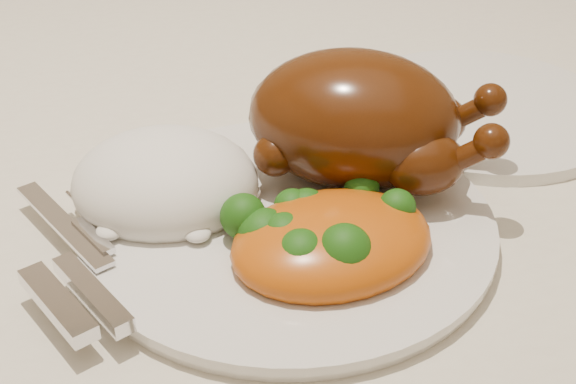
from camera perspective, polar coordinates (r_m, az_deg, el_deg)
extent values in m
cube|color=brown|center=(0.58, -7.32, -1.57)|extent=(1.60, 0.90, 0.04)
cube|color=beige|center=(0.56, -7.49, 0.44)|extent=(1.72, 1.02, 0.01)
cube|color=beige|center=(1.06, -9.61, 11.18)|extent=(1.72, 0.01, 0.18)
cylinder|color=silver|center=(0.50, 0.00, -2.43)|extent=(0.27, 0.27, 0.01)
cylinder|color=silver|center=(0.66, 13.53, 5.75)|extent=(0.28, 0.28, 0.01)
ellipsoid|color=#4D2008|center=(0.52, 4.66, 5.24)|extent=(0.17, 0.15, 0.09)
ellipsoid|color=#4D2008|center=(0.51, 3.81, 6.89)|extent=(0.08, 0.07, 0.04)
ellipsoid|color=#4D2008|center=(0.50, 9.64, 2.00)|extent=(0.05, 0.04, 0.04)
sphere|color=#4D2008|center=(0.49, 14.27, 3.51)|extent=(0.02, 0.02, 0.02)
ellipsoid|color=#4D2008|center=(0.55, 9.97, 4.95)|extent=(0.05, 0.04, 0.04)
sphere|color=#4D2008|center=(0.54, 14.19, 6.37)|extent=(0.02, 0.02, 0.02)
sphere|color=#4D2008|center=(0.51, -0.93, 2.67)|extent=(0.03, 0.03, 0.03)
sphere|color=#4D2008|center=(0.56, 0.44, 5.91)|extent=(0.03, 0.03, 0.03)
ellipsoid|color=white|center=(0.52, -8.71, 0.63)|extent=(0.14, 0.13, 0.06)
ellipsoid|color=#B94D0B|center=(0.46, 3.15, -3.67)|extent=(0.14, 0.12, 0.04)
ellipsoid|color=#B94D0B|center=(0.48, 6.63, -2.49)|extent=(0.06, 0.05, 0.03)
ellipsoid|color=#0B3709|center=(0.48, 0.31, -1.05)|extent=(0.02, 0.02, 0.02)
ellipsoid|color=#0B3709|center=(0.44, 4.87, -5.42)|extent=(0.02, 0.02, 0.02)
ellipsoid|color=#0B3709|center=(0.47, 1.31, -2.82)|extent=(0.03, 0.03, 0.03)
ellipsoid|color=#0B3709|center=(0.46, -1.69, -2.85)|extent=(0.03, 0.03, 0.03)
ellipsoid|color=#0B3709|center=(0.44, 4.03, -4.42)|extent=(0.03, 0.03, 0.04)
ellipsoid|color=#0B3709|center=(0.47, -3.21, -1.73)|extent=(0.03, 0.03, 0.03)
ellipsoid|color=#0B3709|center=(0.46, -0.24, -2.91)|extent=(0.03, 0.03, 0.02)
ellipsoid|color=#0B3709|center=(0.48, 7.76, -1.07)|extent=(0.02, 0.02, 0.02)
ellipsoid|color=#0B3709|center=(0.48, 1.33, -1.41)|extent=(0.03, 0.03, 0.03)
ellipsoid|color=#0B3709|center=(0.44, 0.97, -4.56)|extent=(0.03, 0.03, 0.03)
ellipsoid|color=#0B3709|center=(0.46, 2.03, -3.19)|extent=(0.02, 0.02, 0.03)
ellipsoid|color=#0B3709|center=(0.50, 5.28, 0.35)|extent=(0.02, 0.02, 0.02)
cube|color=silver|center=(0.51, -15.70, -2.20)|extent=(0.06, 0.10, 0.00)
cube|color=silver|center=(0.44, -16.08, -7.62)|extent=(0.04, 0.07, 0.01)
cube|color=silver|center=(0.45, -13.74, -7.03)|extent=(0.04, 0.07, 0.01)
cube|color=silver|center=(0.50, -13.69, -1.90)|extent=(0.05, 0.07, 0.00)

